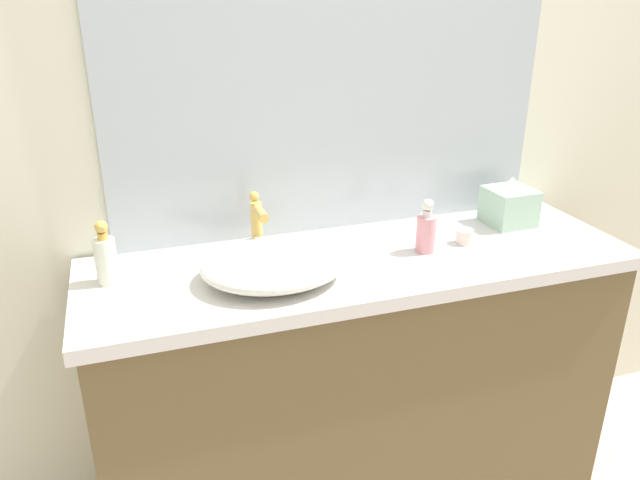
{
  "coord_description": "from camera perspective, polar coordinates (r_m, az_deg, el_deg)",
  "views": [
    {
      "loc": [
        -0.69,
        -1.02,
        1.6
      ],
      "look_at": [
        -0.21,
        0.42,
        0.96
      ],
      "focal_mm": 34.34,
      "sensor_mm": 36.0,
      "label": 1
    }
  ],
  "objects": [
    {
      "name": "sink_basin",
      "position": [
        1.6,
        -4.32,
        -2.19
      ],
      "size": [
        0.38,
        0.32,
        0.09
      ],
      "primitive_type": "ellipsoid",
      "color": "silver",
      "rests_on": "vanity_counter"
    },
    {
      "name": "bathroom_wall_rear",
      "position": [
        1.9,
        3.13,
        13.78
      ],
      "size": [
        6.0,
        0.06,
        2.6
      ],
      "primitive_type": "cube",
      "color": "silver",
      "rests_on": "ground"
    },
    {
      "name": "vanity_counter",
      "position": [
        1.96,
        3.71,
        -13.38
      ],
      "size": [
        1.57,
        0.5,
        0.88
      ],
      "color": "brown",
      "rests_on": "ground"
    },
    {
      "name": "tissue_box",
      "position": [
        2.05,
        17.22,
        3.21
      ],
      "size": [
        0.14,
        0.14,
        0.16
      ],
      "color": "#A9CCB6",
      "rests_on": "vanity_counter"
    },
    {
      "name": "faucet",
      "position": [
        1.74,
        -5.84,
        1.88
      ],
      "size": [
        0.03,
        0.14,
        0.17
      ],
      "color": "#DDB354",
      "rests_on": "vanity_counter"
    },
    {
      "name": "soap_dispenser",
      "position": [
        1.78,
        9.86,
        0.88
      ],
      "size": [
        0.06,
        0.06,
        0.16
      ],
      "color": "pink",
      "rests_on": "vanity_counter"
    },
    {
      "name": "wall_mirror_panel",
      "position": [
        1.83,
        1.42,
        15.26
      ],
      "size": [
        1.35,
        0.01,
        0.95
      ],
      "primitive_type": "cube",
      "color": "#B2BCC6",
      "rests_on": "vanity_counter"
    },
    {
      "name": "lotion_bottle",
      "position": [
        1.65,
        -19.35,
        -1.55
      ],
      "size": [
        0.06,
        0.06,
        0.17
      ],
      "color": "white",
      "rests_on": "vanity_counter"
    },
    {
      "name": "candle_jar",
      "position": [
        1.87,
        13.31,
        0.32
      ],
      "size": [
        0.05,
        0.05,
        0.04
      ],
      "primitive_type": "cylinder",
      "color": "silver",
      "rests_on": "vanity_counter"
    }
  ]
}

